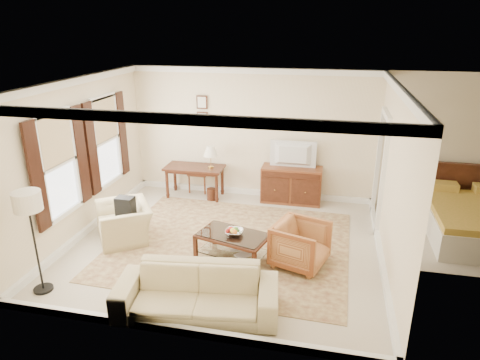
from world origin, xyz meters
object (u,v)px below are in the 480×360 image
at_px(writing_desk, 195,171).
at_px(club_armchair, 124,217).
at_px(sideboard, 291,185).
at_px(coffee_table, 233,240).
at_px(sofa, 197,285).
at_px(tv, 293,147).
at_px(striped_armchair, 301,243).

relative_size(writing_desk, club_armchair, 1.28).
xyz_separation_m(writing_desk, sideboard, (2.20, 0.15, -0.21)).
bearing_deg(coffee_table, sofa, -96.31).
bearing_deg(coffee_table, sideboard, 75.65).
xyz_separation_m(sideboard, tv, (0.00, -0.02, 0.88)).
relative_size(writing_desk, coffee_table, 1.02).
relative_size(writing_desk, tv, 1.39).
distance_m(writing_desk, striped_armchair, 3.63).
height_order(striped_armchair, club_armchair, club_armchair).
height_order(writing_desk, sofa, sofa).
relative_size(coffee_table, club_armchair, 1.25).
distance_m(club_armchair, sofa, 2.65).
bearing_deg(club_armchair, sideboard, 95.73).
height_order(sideboard, striped_armchair, striped_armchair).
distance_m(tv, sofa, 4.35).
height_order(tv, sofa, tv).
bearing_deg(tv, sofa, 78.36).
bearing_deg(striped_armchair, sofa, 158.33).
xyz_separation_m(writing_desk, club_armchair, (-0.63, -2.27, -0.16)).
xyz_separation_m(writing_desk, tv, (2.20, 0.13, 0.68)).
bearing_deg(coffee_table, striped_armchair, 3.99).
distance_m(sideboard, tv, 0.88).
bearing_deg(tv, writing_desk, 3.32).
relative_size(sideboard, coffee_table, 1.02).
bearing_deg(club_armchair, coffee_table, 46.89).
distance_m(coffee_table, club_armchair, 2.15).
bearing_deg(sofa, writing_desk, 100.63).
distance_m(sideboard, coffee_table, 2.82).
bearing_deg(sideboard, coffee_table, -104.35).
height_order(sideboard, coffee_table, sideboard).
bearing_deg(sofa, coffee_table, 76.03).
bearing_deg(striped_armchair, tv, 27.14).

